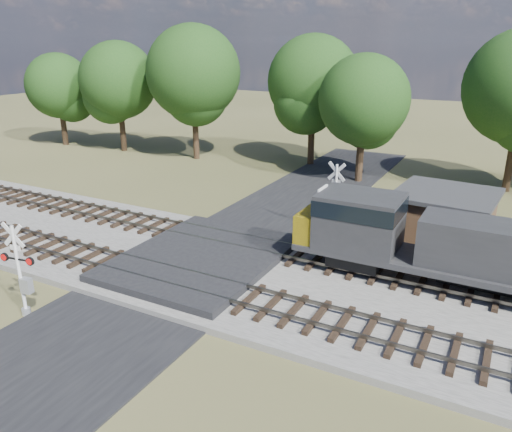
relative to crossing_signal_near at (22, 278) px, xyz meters
The scene contains 10 objects.
ground 7.77m from the crossing_signal_near, 61.77° to the left, with size 160.00×160.00×0.00m, color #444625.
ballast_bed 15.45m from the crossing_signal_near, 27.87° to the left, with size 140.00×10.00×0.30m, color gray.
road 7.76m from the crossing_signal_near, 61.77° to the left, with size 7.00×60.00×0.08m, color black.
crossing_panel 8.14m from the crossing_signal_near, 63.46° to the left, with size 7.00×9.00×0.62m, color #262628.
track_near 8.28m from the crossing_signal_near, 34.93° to the left, with size 140.00×2.60×0.33m.
track_far 11.85m from the crossing_signal_near, 55.28° to the left, with size 140.00×2.60×0.33m.
crossing_signal_near is the anchor object (origin of this frame).
crossing_signal_far 16.15m from the crossing_signal_near, 61.18° to the left, with size 1.70×0.40×4.22m.
equipment_shed 19.84m from the crossing_signal_near, 46.74° to the left, with size 5.15×5.15×3.25m.
treeline 29.29m from the crossing_signal_near, 70.74° to the left, with size 78.66×11.06×11.90m.
Camera 1 is at (12.80, -17.93, 10.46)m, focal length 35.00 mm.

